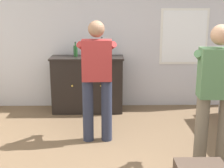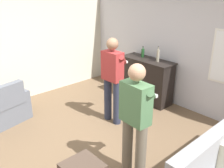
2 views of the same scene
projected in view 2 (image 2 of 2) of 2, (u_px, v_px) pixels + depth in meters
ground at (82, 150)px, 4.14m from camera, size 10.40×10.40×0.00m
wall_back_with_window at (182, 44)px, 5.26m from camera, size 5.20×0.15×2.80m
wall_side_left at (7, 42)px, 5.44m from camera, size 0.12×5.20×2.80m
armchair at (4, 109)px, 4.89m from camera, size 0.81×0.99×0.85m
sideboard_cabinet at (146, 80)px, 5.80m from camera, size 1.28×0.49×0.99m
bottle_wine_green at (143, 53)px, 5.75m from camera, size 0.07×0.07×0.26m
bottle_liquor_amber at (158, 55)px, 5.39m from camera, size 0.06×0.06×0.34m
person_standing_left at (113, 77)px, 4.70m from camera, size 0.56×0.48×1.68m
person_standing_right at (136, 118)px, 3.27m from camera, size 0.56×0.48×1.68m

